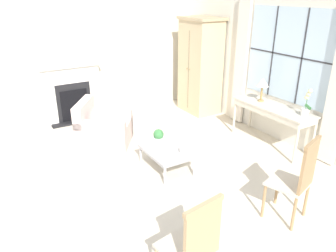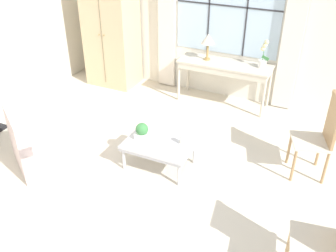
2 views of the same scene
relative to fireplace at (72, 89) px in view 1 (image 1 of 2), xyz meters
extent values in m
plane|color=beige|center=(2.91, 0.06, -0.70)|extent=(14.00, 14.00, 0.00)
cube|color=silver|center=(2.91, 3.09, 0.70)|extent=(7.20, 0.06, 2.80)
cube|color=silver|center=(2.91, 3.06, 0.89)|extent=(1.76, 0.01, 1.59)
cube|color=#2D2D33|center=(2.59, 3.05, 0.89)|extent=(0.02, 0.02, 1.59)
cube|color=#2D2D33|center=(3.23, 3.05, 0.89)|extent=(0.02, 0.02, 1.59)
cube|color=#2D2D33|center=(2.91, 3.05, 0.89)|extent=(1.76, 0.02, 0.02)
cube|color=silver|center=(1.83, 3.01, 0.59)|extent=(0.31, 0.06, 2.54)
cube|color=silver|center=(-0.12, 0.66, 0.70)|extent=(0.06, 7.20, 2.80)
cube|color=black|center=(0.08, 0.00, -0.68)|extent=(0.34, 1.06, 0.04)
cube|color=silver|center=(0.00, 0.00, -0.11)|extent=(0.18, 1.18, 1.19)
cube|color=silver|center=(0.03, 0.00, 0.50)|extent=(0.24, 1.26, 0.04)
cube|color=black|center=(0.10, 0.00, -0.32)|extent=(0.02, 0.56, 0.65)
cube|color=black|center=(0.09, 0.00, -0.26)|extent=(0.01, 0.72, 0.81)
cube|color=silver|center=(-0.07, 0.00, 0.94)|extent=(0.04, 1.04, 0.86)
cube|color=silver|center=(-0.05, 0.00, 0.94)|extent=(0.01, 0.96, 0.78)
cube|color=tan|center=(0.86, 2.70, 0.32)|extent=(0.89, 0.62, 2.06)
cube|color=tan|center=(0.86, 2.70, 1.38)|extent=(0.97, 0.68, 0.06)
cube|color=#74644C|center=(0.86, 2.39, 0.28)|extent=(0.01, 0.01, 1.73)
sphere|color=#997F4C|center=(0.81, 2.38, 0.32)|extent=(0.03, 0.03, 0.03)
sphere|color=#997F4C|center=(0.91, 2.38, 0.32)|extent=(0.03, 0.03, 0.03)
cube|color=beige|center=(3.02, 2.75, 0.02)|extent=(1.55, 0.51, 0.03)
cube|color=beige|center=(3.02, 2.75, -0.04)|extent=(1.49, 0.49, 0.10)
cylinder|color=beige|center=(2.29, 2.53, -0.35)|extent=(0.04, 0.04, 0.71)
cylinder|color=beige|center=(3.76, 2.53, -0.35)|extent=(0.04, 0.04, 0.71)
cylinder|color=beige|center=(2.29, 2.96, -0.35)|extent=(0.04, 0.04, 0.71)
cylinder|color=beige|center=(3.76, 2.96, -0.35)|extent=(0.04, 0.04, 0.71)
cylinder|color=#9E7F47|center=(2.70, 2.76, 0.05)|extent=(0.10, 0.10, 0.02)
cylinder|color=#9E7F47|center=(2.70, 2.76, 0.19)|extent=(0.04, 0.04, 0.26)
cone|color=beige|center=(2.70, 2.76, 0.40)|extent=(0.23, 0.23, 0.16)
cylinder|color=white|center=(3.62, 2.82, 0.10)|extent=(0.13, 0.13, 0.13)
cylinder|color=#38753D|center=(3.62, 2.82, 0.33)|extent=(0.01, 0.01, 0.33)
cube|color=#38753D|center=(3.65, 2.82, 0.20)|extent=(0.12, 0.02, 0.08)
sphere|color=beige|center=(3.59, 2.83, 0.34)|extent=(0.07, 0.07, 0.07)
sphere|color=beige|center=(3.62, 2.83, 0.40)|extent=(0.07, 0.07, 0.07)
sphere|color=beige|center=(3.64, 2.83, 0.46)|extent=(0.07, 0.07, 0.07)
cube|color=beige|center=(1.44, 0.17, -0.49)|extent=(1.20, 1.21, 0.42)
cube|color=beige|center=(1.24, -0.13, -0.09)|extent=(0.79, 0.61, 0.40)
cube|color=beige|center=(1.18, 0.35, -0.42)|extent=(0.67, 0.85, 0.56)
cube|color=beige|center=(1.71, -0.02, -0.42)|extent=(0.67, 0.85, 0.56)
cube|color=beige|center=(4.60, 1.32, -0.22)|extent=(0.55, 0.55, 0.03)
cube|color=#9E7A51|center=(4.80, 1.38, 0.08)|extent=(0.16, 0.40, 0.57)
cube|color=#9E7A51|center=(4.80, 1.38, 0.38)|extent=(0.17, 0.42, 0.05)
cylinder|color=#9E7A51|center=(4.48, 1.08, -0.47)|extent=(0.04, 0.04, 0.47)
cylinder|color=#9E7A51|center=(4.37, 1.44, -0.47)|extent=(0.04, 0.04, 0.47)
cylinder|color=#9E7A51|center=(4.84, 1.19, -0.47)|extent=(0.04, 0.04, 0.47)
cylinder|color=#9E7A51|center=(4.73, 1.56, -0.47)|extent=(0.04, 0.04, 0.47)
cube|color=beige|center=(4.86, -0.33, -0.23)|extent=(0.50, 0.50, 0.03)
cube|color=tan|center=(5.06, -0.30, 0.06)|extent=(0.10, 0.41, 0.54)
cube|color=tan|center=(5.06, -0.30, 0.35)|extent=(0.10, 0.43, 0.05)
cylinder|color=tan|center=(4.64, -0.17, -0.47)|extent=(0.04, 0.04, 0.46)
cube|color=#BCBCC1|center=(2.84, 0.65, -0.35)|extent=(0.89, 0.62, 0.03)
cube|color=#A0A0A4|center=(2.84, 0.65, -0.38)|extent=(0.87, 0.60, 0.04)
cylinder|color=#BCBCC1|center=(2.44, 0.39, -0.53)|extent=(0.04, 0.04, 0.34)
cylinder|color=#BCBCC1|center=(3.23, 0.39, -0.53)|extent=(0.04, 0.04, 0.34)
cylinder|color=#BCBCC1|center=(2.44, 0.91, -0.53)|extent=(0.04, 0.04, 0.34)
cylinder|color=#BCBCC1|center=(3.23, 0.91, -0.53)|extent=(0.04, 0.04, 0.34)
cube|color=white|center=(2.59, 0.65, -0.29)|extent=(0.16, 0.16, 0.09)
sphere|color=#38753D|center=(2.59, 0.65, -0.19)|extent=(0.17, 0.17, 0.17)
cylinder|color=silver|center=(3.11, 0.76, -0.33)|extent=(0.10, 0.10, 0.01)
cylinder|color=silver|center=(3.11, 0.76, -0.27)|extent=(0.07, 0.07, 0.12)
cylinder|color=black|center=(3.11, 0.76, -0.20)|extent=(0.00, 0.00, 0.01)
camera|label=1|loc=(6.77, -1.67, 1.95)|focal=35.00mm
camera|label=2|loc=(4.65, -2.94, 2.35)|focal=40.00mm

